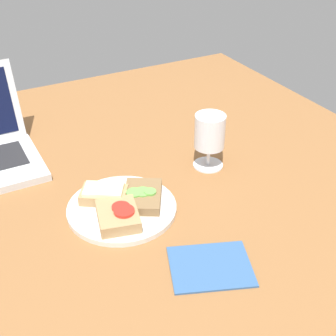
% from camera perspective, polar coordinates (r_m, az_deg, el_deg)
% --- Properties ---
extents(wooden_table, '(1.40, 1.40, 0.03)m').
position_cam_1_polar(wooden_table, '(1.05, -4.43, -4.02)').
color(wooden_table, brown).
rests_on(wooden_table, ground).
extents(plate, '(0.23, 0.23, 0.01)m').
position_cam_1_polar(plate, '(0.99, -5.65, -4.92)').
color(plate, silver).
rests_on(plate, wooden_table).
extents(sandwich_with_cucumber, '(0.12, 0.14, 0.02)m').
position_cam_1_polar(sandwich_with_cucumber, '(1.00, -3.12, -3.44)').
color(sandwich_with_cucumber, brown).
rests_on(sandwich_with_cucumber, plate).
extents(sandwich_with_cheese, '(0.11, 0.10, 0.03)m').
position_cam_1_polar(sandwich_with_cheese, '(1.01, -7.87, -3.07)').
color(sandwich_with_cheese, '#A88456').
rests_on(sandwich_with_cheese, plate).
extents(sandwich_with_tomato, '(0.10, 0.12, 0.03)m').
position_cam_1_polar(sandwich_with_tomato, '(0.94, -6.08, -5.77)').
color(sandwich_with_tomato, '#A88456').
rests_on(sandwich_with_tomato, plate).
extents(wine_glass, '(0.07, 0.07, 0.14)m').
position_cam_1_polar(wine_glass, '(1.10, 5.10, 4.10)').
color(wine_glass, white).
rests_on(wine_glass, wooden_table).
extents(napkin, '(0.18, 0.16, 0.00)m').
position_cam_1_polar(napkin, '(0.87, 5.20, -11.85)').
color(napkin, '#33598C').
rests_on(napkin, wooden_table).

